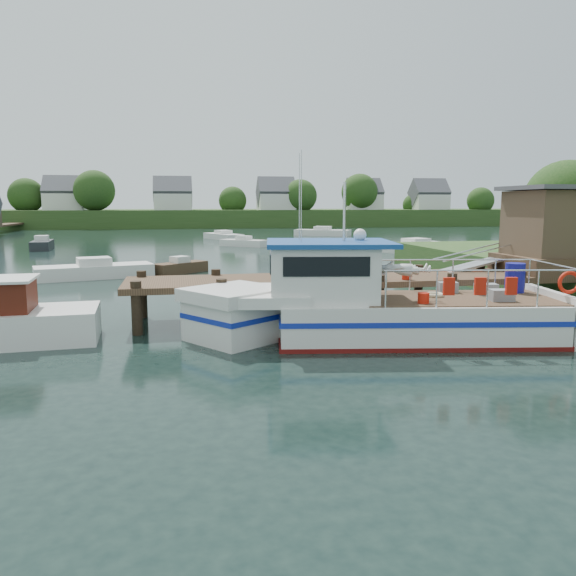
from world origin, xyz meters
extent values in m
plane|color=black|center=(0.00, 0.00, 0.00)|extent=(160.00, 160.00, 0.00)
cylinder|color=#332114|center=(14.00, 6.00, 1.52)|extent=(0.50, 0.50, 3.05)
sphere|color=#264417|center=(14.00, 6.00, 3.96)|extent=(3.90, 3.90, 3.90)
cube|color=#2E4A1E|center=(0.00, 84.00, 1.40)|extent=(140.00, 24.00, 3.00)
cylinder|color=#332114|center=(-28.00, 79.00, 2.10)|extent=(0.60, 0.60, 4.20)
sphere|color=#264417|center=(-28.00, 79.00, 5.21)|extent=(5.54, 5.54, 5.54)
cylinder|color=#332114|center=(-17.00, 75.00, 2.40)|extent=(0.60, 0.60, 4.80)
sphere|color=#264417|center=(-17.00, 75.00, 5.95)|extent=(6.34, 6.34, 6.34)
cylinder|color=#332114|center=(-6.00, 77.00, 1.50)|extent=(0.60, 0.60, 3.00)
sphere|color=#264417|center=(-6.00, 77.00, 3.72)|extent=(3.96, 3.96, 3.96)
cylinder|color=#332114|center=(5.00, 79.00, 1.80)|extent=(0.60, 0.60, 3.60)
sphere|color=#264417|center=(5.00, 79.00, 4.46)|extent=(4.75, 4.75, 4.75)
cylinder|color=#332114|center=(16.00, 75.00, 2.10)|extent=(0.60, 0.60, 4.20)
sphere|color=#264417|center=(16.00, 75.00, 5.21)|extent=(5.54, 5.54, 5.54)
cylinder|color=#332114|center=(27.00, 77.00, 2.40)|extent=(0.60, 0.60, 4.80)
sphere|color=#264417|center=(27.00, 77.00, 5.95)|extent=(6.34, 6.34, 6.34)
cylinder|color=#332114|center=(38.00, 79.00, 1.50)|extent=(0.60, 0.60, 3.00)
sphere|color=#264417|center=(38.00, 79.00, 3.72)|extent=(3.96, 3.96, 3.96)
cylinder|color=#332114|center=(49.00, 75.00, 1.80)|extent=(0.60, 0.60, 3.60)
sphere|color=#264417|center=(49.00, 75.00, 4.46)|extent=(4.75, 4.75, 4.75)
cube|color=silver|center=(-22.00, 78.00, 4.00)|extent=(6.00, 5.00, 3.00)
cube|color=#47474C|center=(-22.00, 78.00, 5.90)|extent=(6.20, 5.09, 5.09)
cube|color=silver|center=(-5.00, 77.00, 4.00)|extent=(6.00, 5.00, 3.00)
cube|color=#47474C|center=(-5.00, 77.00, 5.90)|extent=(6.20, 5.09, 5.09)
cube|color=silver|center=(12.00, 76.00, 4.00)|extent=(6.00, 5.00, 3.00)
cube|color=#47474C|center=(12.00, 76.00, 5.90)|extent=(6.20, 5.09, 5.09)
cube|color=silver|center=(28.00, 78.00, 4.00)|extent=(6.00, 5.00, 3.00)
cube|color=#47474C|center=(28.00, 78.00, 5.90)|extent=(6.20, 5.09, 5.09)
cube|color=silver|center=(40.00, 77.00, 4.00)|extent=(6.00, 5.00, 3.00)
cube|color=#47474C|center=(40.00, 77.00, 5.90)|extent=(6.20, 5.09, 5.09)
cube|color=#473221|center=(2.00, 0.00, 1.30)|extent=(16.00, 3.00, 0.20)
cylinder|color=black|center=(-5.50, -1.30, 0.65)|extent=(0.32, 0.32, 1.90)
cylinder|color=black|center=(-5.50, 1.30, 0.65)|extent=(0.32, 0.32, 1.90)
cylinder|color=black|center=(-3.00, -1.30, 0.65)|extent=(0.32, 0.32, 1.90)
cylinder|color=black|center=(-3.00, 1.30, 0.65)|extent=(0.32, 0.32, 1.90)
cylinder|color=black|center=(-0.50, -1.30, 0.65)|extent=(0.32, 0.32, 1.90)
cylinder|color=black|center=(-0.50, 1.30, 0.65)|extent=(0.32, 0.32, 1.90)
cylinder|color=black|center=(2.00, -1.30, 0.65)|extent=(0.32, 0.32, 1.90)
cylinder|color=black|center=(2.00, 1.30, 0.65)|extent=(0.32, 0.32, 1.90)
cylinder|color=black|center=(4.50, -1.30, 0.65)|extent=(0.32, 0.32, 1.90)
cylinder|color=black|center=(4.50, 1.30, 0.65)|extent=(0.32, 0.32, 1.90)
cylinder|color=black|center=(7.00, -1.30, 0.65)|extent=(0.32, 0.32, 1.90)
cylinder|color=black|center=(7.00, 1.30, 0.65)|extent=(0.32, 0.32, 1.90)
cylinder|color=black|center=(9.50, 1.30, 0.65)|extent=(0.32, 0.32, 1.90)
cube|color=#473221|center=(9.00, 0.00, 1.70)|extent=(3.20, 3.00, 0.60)
cube|color=#4C3B2A|center=(9.00, 0.00, 3.10)|extent=(2.60, 2.60, 2.40)
cube|color=#47474C|center=(9.00, 0.00, 4.40)|extent=(3.00, 3.00, 0.15)
cube|color=#A5A8AD|center=(6.70, 0.90, 1.65)|extent=(3.34, 0.90, 0.79)
cylinder|color=silver|center=(6.70, 0.50, 2.15)|extent=(3.34, 0.05, 0.76)
cylinder|color=silver|center=(6.70, 1.30, 2.15)|extent=(3.34, 0.05, 0.76)
cube|color=slate|center=(1.00, -1.00, 1.56)|extent=(0.60, 0.40, 0.30)
cube|color=slate|center=(2.00, -0.80, 1.56)|extent=(0.60, 0.40, 0.30)
cylinder|color=red|center=(3.00, -1.10, 1.55)|extent=(0.30, 0.30, 0.28)
cylinder|color=navy|center=(0.20, 0.90, 1.84)|extent=(0.56, 0.56, 0.85)
cube|color=silver|center=(2.30, -3.35, 0.59)|extent=(8.03, 4.25, 1.17)
cube|color=silver|center=(-2.72, -2.53, 0.59)|extent=(3.02, 3.02, 1.17)
cube|color=silver|center=(-2.72, -2.53, 1.32)|extent=(3.32, 3.29, 0.36)
cube|color=silver|center=(-1.72, -2.70, 1.29)|extent=(2.48, 3.19, 0.31)
cube|color=#1427A1|center=(2.30, -3.35, 0.73)|extent=(8.14, 4.30, 0.14)
cube|color=#1427A1|center=(-2.72, -2.53, 0.73)|extent=(3.07, 3.07, 0.14)
cube|color=#5C0F0D|center=(2.30, -3.35, 0.05)|extent=(8.14, 4.28, 0.14)
cube|color=#473221|center=(3.51, -3.55, 1.18)|extent=(5.87, 3.60, 0.04)
cube|color=silver|center=(6.22, -3.99, 0.69)|extent=(0.69, 3.05, 1.38)
cube|color=silver|center=(-0.31, -2.93, 1.94)|extent=(3.24, 3.07, 1.53)
cube|color=black|center=(-0.53, -4.24, 2.24)|extent=(2.22, 0.40, 0.51)
cube|color=black|center=(-0.10, -1.61, 2.24)|extent=(2.22, 0.40, 0.51)
cube|color=black|center=(-1.73, -2.70, 2.24)|extent=(0.34, 1.82, 0.51)
cube|color=navy|center=(-0.11, -2.96, 2.75)|extent=(3.89, 3.47, 0.12)
cylinder|color=silver|center=(0.29, -3.03, 3.62)|extent=(0.09, 0.09, 1.63)
cylinder|color=silver|center=(-1.00, -3.33, 4.02)|extent=(0.03, 0.03, 2.44)
cylinder|color=silver|center=(-0.83, -2.33, 4.02)|extent=(0.03, 0.03, 2.44)
sphere|color=silver|center=(0.86, -2.70, 2.95)|extent=(0.42, 0.42, 0.37)
cylinder|color=silver|center=(3.43, -4.96, 2.14)|extent=(5.03, 0.86, 0.04)
cylinder|color=silver|center=(3.89, -2.19, 2.14)|extent=(5.03, 0.86, 0.04)
cylinder|color=silver|center=(6.20, -3.99, 2.14)|extent=(0.49, 2.77, 0.04)
cylinder|color=silver|center=(0.97, -4.56, 1.66)|extent=(0.05, 0.05, 0.97)
cylinder|color=silver|center=(1.42, -1.79, 1.66)|extent=(0.05, 0.05, 0.97)
cylinder|color=silver|center=(2.28, -4.77, 1.66)|extent=(0.05, 0.05, 0.97)
cylinder|color=silver|center=(2.73, -2.00, 1.66)|extent=(0.05, 0.05, 0.97)
cylinder|color=silver|center=(3.59, -4.99, 1.66)|extent=(0.05, 0.05, 0.97)
cylinder|color=silver|center=(4.04, -2.21, 1.66)|extent=(0.05, 0.05, 0.97)
cylinder|color=silver|center=(4.89, -5.20, 1.66)|extent=(0.05, 0.05, 0.97)
cylinder|color=silver|center=(5.34, -2.42, 1.66)|extent=(0.05, 0.05, 0.97)
cylinder|color=silver|center=(6.40, -2.60, 1.66)|extent=(0.05, 0.05, 0.97)
cube|color=slate|center=(4.42, -4.32, 1.35)|extent=(0.67, 0.50, 0.33)
cube|color=slate|center=(4.60, -3.21, 1.35)|extent=(0.67, 0.50, 0.33)
cube|color=slate|center=(3.66, -2.64, 1.35)|extent=(0.62, 0.47, 0.33)
cylinder|color=navy|center=(5.67, -2.97, 1.63)|extent=(0.65, 0.65, 0.90)
cylinder|color=red|center=(2.16, -4.26, 1.33)|extent=(0.35, 0.35, 0.31)
torus|color=#BFB28C|center=(2.94, -3.25, 1.24)|extent=(0.65, 0.65, 0.12)
torus|color=red|center=(6.11, -4.80, 1.73)|extent=(0.64, 0.20, 0.63)
cube|color=red|center=(2.58, -4.84, 1.73)|extent=(0.30, 0.15, 0.46)
cube|color=red|center=(3.38, -4.97, 1.73)|extent=(0.30, 0.15, 0.46)
cube|color=red|center=(4.19, -5.10, 1.73)|extent=(0.30, 0.15, 0.46)
imported|color=silver|center=(1.65, -3.56, 2.07)|extent=(0.53, 0.71, 1.79)
cube|color=#48160C|center=(-9.09, -1.69, 1.34)|extent=(1.76, 1.76, 0.88)
cube|color=#473221|center=(-4.20, 13.84, 0.30)|extent=(3.20, 2.90, 0.60)
cube|color=silver|center=(-4.20, 13.84, 0.75)|extent=(1.19, 1.18, 0.38)
cube|color=silver|center=(13.21, 49.23, 0.36)|extent=(6.97, 5.42, 0.73)
cube|color=silver|center=(13.21, 49.23, 0.91)|extent=(2.45, 2.36, 0.47)
cube|color=silver|center=(-8.61, 12.48, 0.34)|extent=(6.17, 3.47, 0.68)
cube|color=silver|center=(-8.61, 12.48, 0.86)|extent=(1.95, 1.79, 0.44)
cube|color=silver|center=(1.60, 33.19, 0.31)|extent=(4.33, 3.96, 0.61)
cube|color=silver|center=(1.60, 33.19, 0.77)|extent=(1.62, 1.60, 0.40)
cube|color=silver|center=(14.97, 25.32, 0.33)|extent=(7.06, 4.62, 0.67)
cube|color=silver|center=(14.97, 25.32, 0.84)|extent=(2.34, 2.19, 0.43)
cube|color=silver|center=(0.59, 44.01, 0.32)|extent=(4.16, 6.22, 0.64)
cube|color=silver|center=(0.59, 44.01, 0.80)|extent=(1.95, 2.08, 0.41)
cube|color=black|center=(-15.68, 32.83, 0.38)|extent=(1.89, 4.48, 0.76)
cube|color=silver|center=(-15.68, 32.83, 0.96)|extent=(1.16, 1.31, 0.49)
camera|label=1|loc=(-4.22, -18.08, 3.82)|focal=35.00mm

